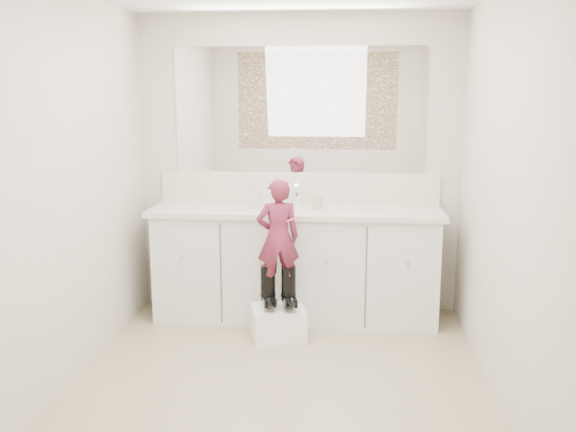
# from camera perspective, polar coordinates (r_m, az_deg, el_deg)

# --- Properties ---
(floor) EXTENTS (3.00, 3.00, 0.00)m
(floor) POSITION_cam_1_polar(r_m,az_deg,el_deg) (4.14, -0.77, -14.76)
(floor) COLOR #8E7D5D
(floor) RESTS_ON ground
(wall_back) EXTENTS (2.60, 0.00, 2.60)m
(wall_back) POSITION_cam_1_polar(r_m,az_deg,el_deg) (5.24, 0.96, 4.56)
(wall_back) COLOR beige
(wall_back) RESTS_ON floor
(wall_front) EXTENTS (2.60, 0.00, 2.60)m
(wall_front) POSITION_cam_1_polar(r_m,az_deg,el_deg) (2.31, -4.85, -4.27)
(wall_front) COLOR beige
(wall_front) RESTS_ON floor
(wall_left) EXTENTS (0.00, 3.00, 3.00)m
(wall_left) POSITION_cam_1_polar(r_m,az_deg,el_deg) (4.11, -19.15, 2.04)
(wall_left) COLOR beige
(wall_left) RESTS_ON floor
(wall_right) EXTENTS (0.00, 3.00, 3.00)m
(wall_right) POSITION_cam_1_polar(r_m,az_deg,el_deg) (3.85, 18.81, 1.46)
(wall_right) COLOR beige
(wall_right) RESTS_ON floor
(vanity_cabinet) EXTENTS (2.20, 0.55, 0.85)m
(vanity_cabinet) POSITION_cam_1_polar(r_m,az_deg,el_deg) (5.13, 0.69, -4.44)
(vanity_cabinet) COLOR silver
(vanity_cabinet) RESTS_ON floor
(countertop) EXTENTS (2.28, 0.58, 0.04)m
(countertop) POSITION_cam_1_polar(r_m,az_deg,el_deg) (5.01, 0.69, 0.42)
(countertop) COLOR beige
(countertop) RESTS_ON vanity_cabinet
(backsplash) EXTENTS (2.28, 0.03, 0.25)m
(backsplash) POSITION_cam_1_polar(r_m,az_deg,el_deg) (5.25, 0.94, 2.54)
(backsplash) COLOR beige
(backsplash) RESTS_ON countertop
(mirror) EXTENTS (2.00, 0.02, 1.00)m
(mirror) POSITION_cam_1_polar(r_m,az_deg,el_deg) (5.20, 0.96, 9.37)
(mirror) COLOR white
(mirror) RESTS_ON wall_back
(dot_panel) EXTENTS (2.00, 0.01, 1.20)m
(dot_panel) POSITION_cam_1_polar(r_m,az_deg,el_deg) (2.24, -5.00, 6.94)
(dot_panel) COLOR #472819
(dot_panel) RESTS_ON wall_front
(faucet) EXTENTS (0.08, 0.08, 0.10)m
(faucet) POSITION_cam_1_polar(r_m,az_deg,el_deg) (5.16, 0.84, 1.53)
(faucet) COLOR silver
(faucet) RESTS_ON countertop
(cup) EXTENTS (0.13, 0.13, 0.10)m
(cup) POSITION_cam_1_polar(r_m,az_deg,el_deg) (5.01, 2.62, 1.24)
(cup) COLOR #C3B39C
(cup) RESTS_ON countertop
(soap_bottle) EXTENTS (0.12, 0.12, 0.20)m
(soap_bottle) POSITION_cam_1_polar(r_m,az_deg,el_deg) (5.06, -2.94, 1.89)
(soap_bottle) COLOR beige
(soap_bottle) RESTS_ON countertop
(step_stool) EXTENTS (0.44, 0.40, 0.24)m
(step_stool) POSITION_cam_1_polar(r_m,az_deg,el_deg) (4.78, -0.87, -9.48)
(step_stool) COLOR white
(step_stool) RESTS_ON floor
(boot_left) EXTENTS (0.17, 0.23, 0.31)m
(boot_left) POSITION_cam_1_polar(r_m,az_deg,el_deg) (4.70, -1.79, -6.29)
(boot_left) COLOR black
(boot_left) RESTS_ON step_stool
(boot_right) EXTENTS (0.17, 0.23, 0.31)m
(boot_right) POSITION_cam_1_polar(r_m,az_deg,el_deg) (4.68, 0.04, -6.34)
(boot_right) COLOR black
(boot_right) RESTS_ON step_stool
(toddler) EXTENTS (0.35, 0.28, 0.85)m
(toddler) POSITION_cam_1_polar(r_m,az_deg,el_deg) (4.59, -0.89, -1.93)
(toddler) COLOR #AC355D
(toddler) RESTS_ON step_stool
(toothbrush) EXTENTS (0.13, 0.05, 0.06)m
(toothbrush) POSITION_cam_1_polar(r_m,az_deg,el_deg) (4.55, -0.03, -0.45)
(toothbrush) COLOR pink
(toothbrush) RESTS_ON toddler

